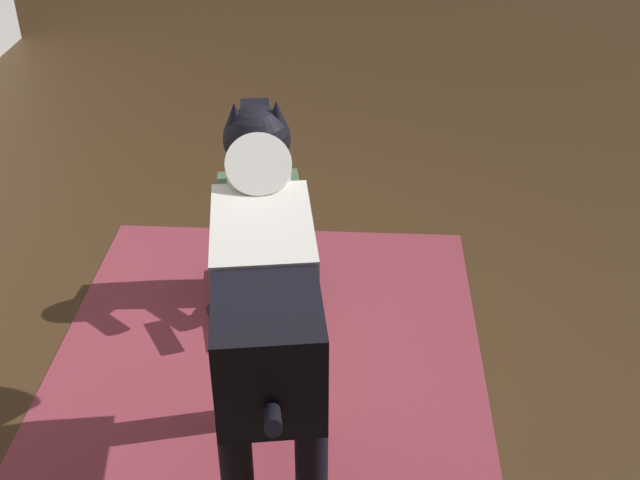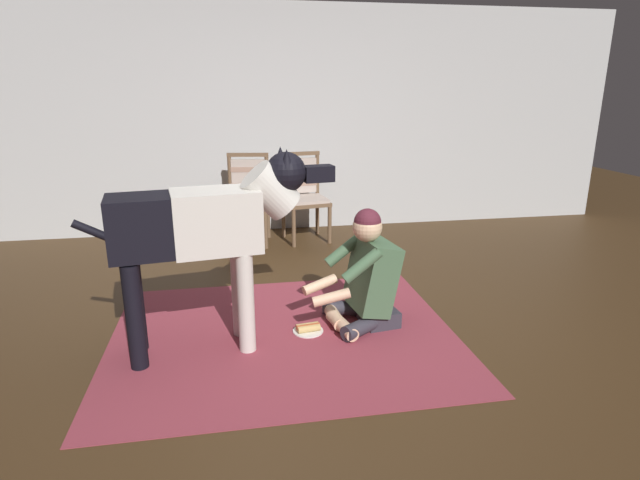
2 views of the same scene
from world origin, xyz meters
TOP-DOWN VIEW (x-y plane):
  - ground_plane at (0.00, 0.00)m, footprint 14.67×14.67m
  - back_wall at (0.00, 2.87)m, footprint 8.48×0.10m
  - area_rug at (-0.23, -0.02)m, footprint 2.39×2.00m
  - dining_chair_left_of_pair at (-0.37, 2.36)m, footprint 0.52×0.52m
  - dining_chair_right_of_pair at (0.26, 2.36)m, footprint 0.53×0.53m
  - person_sitting_on_floor at (0.37, 0.06)m, footprint 0.70×0.57m
  - large_dog at (-0.72, -0.10)m, footprint 1.61×0.47m
  - hot_dog_on_plate at (-0.06, -0.00)m, footprint 0.22×0.22m

SIDE VIEW (x-z plane):
  - ground_plane at x=0.00m, z-range 0.00..0.00m
  - area_rug at x=-0.23m, z-range 0.00..0.01m
  - hot_dog_on_plate at x=-0.06m, z-range 0.00..0.06m
  - person_sitting_on_floor at x=0.37m, z-range -0.08..0.80m
  - dining_chair_left_of_pair at x=-0.37m, z-range 0.05..1.03m
  - dining_chair_right_of_pair at x=0.26m, z-range 0.05..1.03m
  - large_dog at x=-0.72m, z-range 0.18..1.49m
  - back_wall at x=0.00m, z-range 0.00..2.60m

